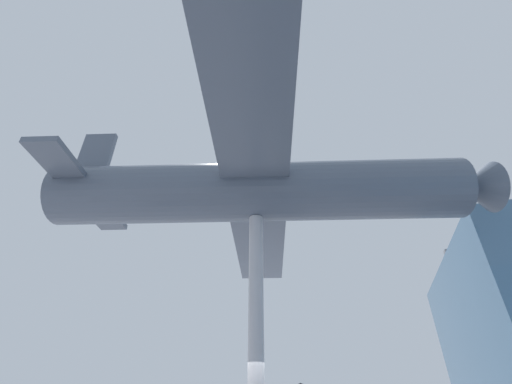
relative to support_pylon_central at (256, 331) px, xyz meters
name	(u,v)px	position (x,y,z in m)	size (l,w,h in m)	color
support_pylon_central	(256,331)	(0.00, 0.00, 0.00)	(0.40, 0.40, 6.43)	#B7B7BC
suspended_airplane	(262,191)	(-0.04, 0.18, 4.16)	(16.01, 14.02, 3.51)	#4C5666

